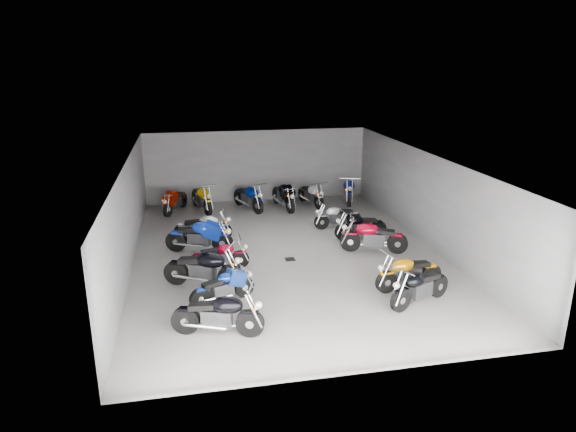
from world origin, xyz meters
name	(u,v)px	position (x,y,z in m)	size (l,w,h in m)	color
ground	(287,254)	(0.00, 0.00, 0.00)	(14.00, 14.00, 0.00)	#999791
wall_back	(257,166)	(0.00, 7.00, 1.60)	(10.00, 0.10, 3.20)	gray
wall_left	(128,217)	(-5.00, 0.00, 1.60)	(0.10, 14.00, 3.20)	gray
wall_right	(429,200)	(5.00, 0.00, 1.60)	(0.10, 14.00, 3.20)	gray
ceiling	(287,159)	(0.00, 0.00, 3.22)	(10.00, 14.00, 0.04)	black
drain_grate	(290,259)	(0.00, -0.50, 0.01)	(0.32, 0.32, 0.01)	black
motorcycle_left_a	(219,315)	(-2.60, -4.84, 0.54)	(2.19, 0.78, 0.98)	black
motorcycle_left_b	(223,287)	(-2.36, -3.15, 0.45)	(1.79, 0.81, 0.83)	black
motorcycle_left_c	(204,268)	(-2.83, -2.04, 0.56)	(2.23, 1.05, 1.03)	black
motorcycle_left_d	(220,256)	(-2.29, -0.89, 0.45)	(1.88, 0.37, 0.83)	black
motorcycle_left_e	(200,236)	(-2.84, 0.76, 0.56)	(2.26, 0.82, 1.02)	black
motorcycle_left_f	(203,227)	(-2.68, 1.88, 0.50)	(2.10, 0.48, 0.92)	black
motorcycle_right_a	(420,287)	(2.74, -4.29, 0.51)	(2.01, 1.00, 0.94)	black
motorcycle_right_b	(408,272)	(2.85, -3.33, 0.51)	(2.11, 0.55, 0.93)	black
motorcycle_right_d	(373,237)	(2.88, -0.40, 0.54)	(2.19, 0.87, 1.00)	black
motorcycle_right_e	(360,226)	(2.91, 1.01, 0.48)	(1.99, 0.42, 0.87)	black
motorcycle_right_f	(337,216)	(2.44, 2.33, 0.46)	(1.92, 0.42, 0.84)	black
motorcycle_back_a	(175,201)	(-3.72, 5.71, 0.50)	(1.01, 1.95, 0.92)	black
motorcycle_back_b	(202,198)	(-2.59, 5.69, 0.56)	(0.79, 2.30, 1.03)	black
motorcycle_back_c	(249,197)	(-0.61, 5.45, 0.56)	(1.04, 2.22, 1.03)	black
motorcycle_back_d	(284,196)	(0.91, 5.33, 0.57)	(0.63, 2.35, 1.04)	black
motorcycle_back_e	(311,194)	(2.19, 5.56, 0.51)	(0.70, 2.08, 0.93)	black
motorcycle_back_f	(349,190)	(3.99, 5.75, 0.57)	(0.79, 2.33, 1.05)	black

